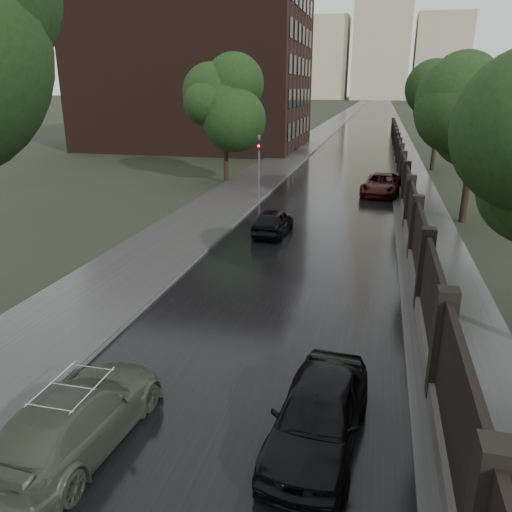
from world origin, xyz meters
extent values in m
cube|color=black|center=(0.00, 190.00, 0.01)|extent=(8.00, 420.00, 0.02)
cube|color=#2D2D2D|center=(-6.00, 190.00, 0.08)|extent=(4.00, 420.00, 0.16)
cube|color=#2D2D2D|center=(5.50, 190.00, 0.04)|extent=(3.00, 420.00, 0.08)
cube|color=#383533|center=(4.60, 32.00, 0.25)|extent=(0.40, 75.00, 0.50)
cube|color=black|center=(4.60, 32.00, 1.50)|extent=(0.15, 75.00, 2.00)
cube|color=black|center=(4.60, 70.00, 1.35)|extent=(0.45, 0.45, 2.70)
cylinder|color=black|center=(-8.00, 30.00, 2.93)|extent=(0.36, 0.36, 5.85)
sphere|color=black|center=(-8.00, 30.00, 5.27)|extent=(4.25, 4.25, 4.25)
cylinder|color=black|center=(7.50, 22.00, 2.76)|extent=(0.36, 0.36, 5.53)
sphere|color=black|center=(7.50, 22.00, 4.97)|extent=(4.08, 4.08, 4.08)
cylinder|color=black|center=(7.50, 40.00, 2.76)|extent=(0.36, 0.36, 5.53)
sphere|color=black|center=(7.50, 40.00, 4.97)|extent=(4.08, 4.08, 4.08)
cylinder|color=#59595E|center=(-4.30, 25.00, 1.50)|extent=(0.12, 0.12, 3.00)
imported|color=#59595E|center=(-4.30, 25.00, 3.50)|extent=(0.16, 0.20, 1.00)
sphere|color=#FF0C0C|center=(-4.30, 24.85, 3.35)|extent=(0.14, 0.14, 0.14)
cube|color=black|center=(-18.00, 52.00, 10.00)|extent=(24.00, 18.00, 20.00)
cube|color=tan|center=(-32.00, 300.00, 22.00)|extent=(28.00, 22.00, 44.00)
cube|color=tan|center=(32.00, 300.00, 22.00)|extent=(28.00, 22.00, 44.00)
cube|color=tan|center=(0.00, 300.00, 30.00)|extent=(30.00, 30.00, 60.00)
imported|color=#414638|center=(-2.45, 1.62, 0.66)|extent=(2.11, 4.63, 1.31)
imported|color=black|center=(-1.80, 17.39, 0.63)|extent=(1.64, 3.74, 1.25)
imported|color=black|center=(2.15, 2.79, 0.70)|extent=(2.01, 4.25, 1.40)
imported|color=black|center=(3.28, 28.18, 0.69)|extent=(2.92, 5.22, 1.38)
camera|label=1|loc=(2.91, -5.54, 6.78)|focal=35.00mm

